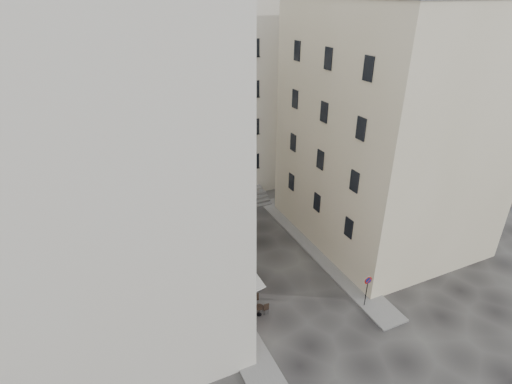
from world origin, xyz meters
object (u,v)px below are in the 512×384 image
bistro_table_a (259,310)px  pedestrian (233,275)px  bistro_table_b (247,300)px  no_parking_sign (367,286)px

bistro_table_a → pedestrian: 3.31m
bistro_table_a → pedestrian: size_ratio=0.65×
bistro_table_b → no_parking_sign: bearing=-24.7°
bistro_table_a → pedestrian: (-0.43, 3.24, 0.50)m
bistro_table_b → pedestrian: (-0.09, 2.23, 0.44)m
no_parking_sign → bistro_table_b: size_ratio=1.72×
no_parking_sign → pedestrian: (-7.02, 5.41, -0.76)m
pedestrian → bistro_table_a: bearing=74.2°
bistro_table_a → bistro_table_b: bearing=108.4°
bistro_table_a → pedestrian: pedestrian is taller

